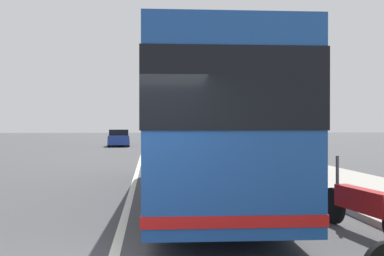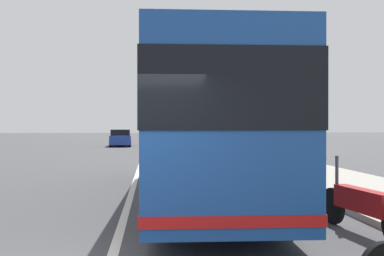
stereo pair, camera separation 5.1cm
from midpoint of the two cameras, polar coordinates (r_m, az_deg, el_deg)
name	(u,v)px [view 2 (the right image)]	position (r m, az deg, el deg)	size (l,w,h in m)	color
sidewalk_curb	(312,174)	(16.28, 15.76, -5.97)	(110.00, 3.60, 0.14)	#9E998E
lane_divider_line	(136,178)	(15.21, -7.39, -6.65)	(110.00, 0.16, 0.01)	silver
coach_bus	(200,123)	(11.26, 1.23, 0.63)	(11.69, 2.91, 3.33)	#1E4C9E
motorcycle_far_end	(362,206)	(7.84, 21.88, -9.58)	(2.39, 0.44, 1.29)	black
car_ahead_same_lane	(177,143)	(28.98, -1.94, -2.03)	(4.64, 1.97, 1.41)	red
car_side_street	(120,138)	(39.13, -9.51, -1.38)	(4.43, 2.09, 1.51)	navy
car_oncoming	(162,137)	(45.85, -3.96, -1.20)	(4.72, 2.10, 1.36)	red
car_far_distant	(161,134)	(57.07, -4.17, -0.86)	(4.06, 2.11, 1.46)	#2D7238
roadside_tree_mid_block	(283,78)	(17.75, 12.12, 6.53)	(2.67, 2.67, 5.13)	brown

